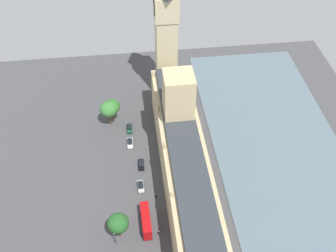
{
  "coord_description": "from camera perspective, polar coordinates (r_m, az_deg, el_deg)",
  "views": [
    {
      "loc": [
        12.84,
        83.25,
        106.51
      ],
      "look_at": [
        1.0,
        -15.75,
        9.45
      ],
      "focal_mm": 44.86,
      "sensor_mm": 36.0,
      "label": 1
    }
  ],
  "objects": [
    {
      "name": "river_thames",
      "position": [
        143.84,
        15.89,
        -5.78
      ],
      "size": [
        44.07,
        132.51,
        0.25
      ],
      "primitive_type": "cube",
      "color": "slate",
      "rests_on": "ground"
    },
    {
      "name": "parliament_building",
      "position": [
        129.94,
        2.04,
        -4.12
      ],
      "size": [
        13.09,
        77.07,
        31.6
      ],
      "color": "tan",
      "rests_on": "ground"
    },
    {
      "name": "pedestrian_by_river_gate",
      "position": [
        144.03,
        -2.85,
        -3.14
      ],
      "size": [
        0.49,
        0.58,
        1.49
      ],
      "rotation": [
        0.0,
        0.0,
        6.09
      ],
      "color": "gray",
      "rests_on": "ground"
    },
    {
      "name": "ground_plane",
      "position": [
        135.8,
        1.22,
        -7.45
      ],
      "size": [
        147.23,
        147.23,
        0.0
      ],
      "primitive_type": "plane",
      "color": "#424244"
    },
    {
      "name": "pedestrian_corner",
      "position": [
        131.31,
        -1.64,
        -9.49
      ],
      "size": [
        0.51,
        0.61,
        1.54
      ],
      "rotation": [
        0.0,
        0.0,
        0.22
      ],
      "color": "black",
      "rests_on": "ground"
    },
    {
      "name": "car_dark_green_near_tower",
      "position": [
        151.32,
        -5.25,
        -0.27
      ],
      "size": [
        2.03,
        4.59,
        1.74
      ],
      "rotation": [
        0.0,
        0.0,
        -0.03
      ],
      "color": "#19472D",
      "rests_on": "ground"
    },
    {
      "name": "car_white_midblock",
      "position": [
        146.16,
        -5.17,
        -2.28
      ],
      "size": [
        2.05,
        4.79,
        1.74
      ],
      "rotation": [
        0.0,
        0.0,
        -0.03
      ],
      "color": "silver",
      "rests_on": "ground"
    },
    {
      "name": "double_decker_bus_under_trees",
      "position": [
        124.09,
        -3.0,
        -12.71
      ],
      "size": [
        2.83,
        10.55,
        4.75
      ],
      "rotation": [
        0.0,
        0.0,
        3.16
      ],
      "color": "#B20C0F",
      "rests_on": "ground"
    },
    {
      "name": "clock_tower",
      "position": [
        150.29,
        -0.26,
        13.44
      ],
      "size": [
        8.46,
        8.46,
        57.16
      ],
      "color": "#CCBA8E",
      "rests_on": "ground"
    },
    {
      "name": "plane_tree_trailing",
      "position": [
        150.52,
        -7.62,
        2.64
      ],
      "size": [
        5.8,
        5.8,
        10.03
      ],
      "color": "brown",
      "rests_on": "ground"
    },
    {
      "name": "car_black_kerbside",
      "position": [
        139.22,
        -3.67,
        -5.24
      ],
      "size": [
        2.0,
        4.66,
        1.74
      ],
      "rotation": [
        0.0,
        0.0,
        3.11
      ],
      "color": "black",
      "rests_on": "ground"
    },
    {
      "name": "plane_tree_slot_11",
      "position": [
        149.77,
        -8.06,
        2.29
      ],
      "size": [
        6.32,
        6.32,
        10.16
      ],
      "color": "brown",
      "rests_on": "ground"
    },
    {
      "name": "pedestrian_leading",
      "position": [
        124.03,
        -1.23,
        -14.32
      ],
      "size": [
        0.64,
        0.55,
        1.62
      ],
      "rotation": [
        0.0,
        0.0,
        4.47
      ],
      "color": "black",
      "rests_on": "ground"
    },
    {
      "name": "car_silver_far_end",
      "position": [
        133.55,
        -3.75,
        -8.18
      ],
      "size": [
        2.16,
        4.78,
        1.74
      ],
      "rotation": [
        0.0,
        0.0,
        0.06
      ],
      "color": "#B7B7BC",
      "rests_on": "ground"
    },
    {
      "name": "street_lamp_slot_12",
      "position": [
        120.66,
        -7.28,
        -14.58
      ],
      "size": [
        0.56,
        0.56,
        5.57
      ],
      "color": "black",
      "rests_on": "ground"
    },
    {
      "name": "plane_tree_opposite_hall",
      "position": [
        119.8,
        -6.79,
        -12.98
      ],
      "size": [
        6.1,
        6.1,
        9.0
      ],
      "color": "brown",
      "rests_on": "ground"
    }
  ]
}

